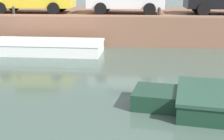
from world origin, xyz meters
TOP-DOWN VIEW (x-y plane):
  - ground_plane at (0.00, 6.02)m, footprint 400.00×400.00m
  - far_quay_wall at (0.00, 15.04)m, footprint 60.00×6.00m
  - far_wall_coping at (0.00, 12.16)m, footprint 60.00×0.24m
  - boat_moored_west_white at (-3.97, 10.54)m, footprint 5.77×1.98m
  - mooring_bollard_west at (-5.74, 12.29)m, footprint 0.15×0.15m
  - mooring_bollard_mid at (1.14, 12.29)m, footprint 0.15×0.15m

SIDE VIEW (x-z plane):
  - ground_plane at x=0.00m, z-range 0.00..0.00m
  - boat_moored_west_white at x=-3.97m, z-range 0.00..0.53m
  - far_quay_wall at x=0.00m, z-range 0.00..1.40m
  - far_wall_coping at x=0.00m, z-range 1.40..1.48m
  - mooring_bollard_west at x=-5.74m, z-range 1.41..1.86m
  - mooring_bollard_mid at x=1.14m, z-range 1.41..1.86m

